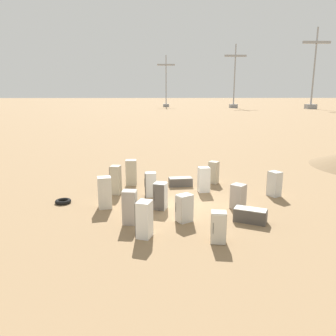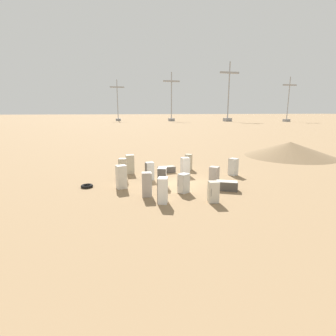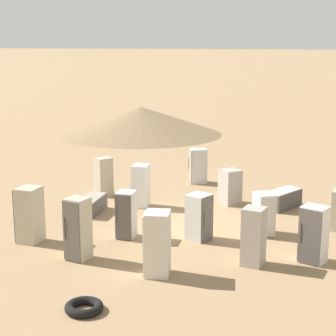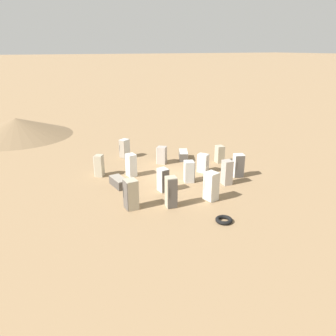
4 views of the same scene
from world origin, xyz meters
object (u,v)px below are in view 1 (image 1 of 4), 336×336
object	(u,v)px
discarded_fridge_5	(218,227)
discarded_fridge_7	(130,207)
discarded_fridge_10	(105,192)
discarded_fridge_0	(150,185)
discarded_fridge_9	(204,180)
discarded_fridge_14	(131,172)
discarded_fridge_12	(180,182)
power_pylon_3	(166,91)
discarded_fridge_4	(116,180)
power_pylon_1	(313,84)
discarded_fridge_6	(238,196)
discarded_fridge_13	(160,196)
discarded_fridge_2	(250,215)
discarded_fridge_11	(274,184)
power_pylon_2	(234,89)
discarded_fridge_8	(214,172)
discarded_fridge_1	(144,219)
scrap_tire	(63,201)
discarded_fridge_3	(184,208)

from	to	relation	value
discarded_fridge_5	discarded_fridge_7	world-z (taller)	discarded_fridge_7
discarded_fridge_7	discarded_fridge_10	size ratio (longest dim) A/B	0.95
discarded_fridge_0	discarded_fridge_10	xyz separation A→B (m)	(-2.62, -2.08, 0.14)
discarded_fridge_5	discarded_fridge_9	size ratio (longest dim) A/B	0.84
discarded_fridge_7	discarded_fridge_14	world-z (taller)	discarded_fridge_14
discarded_fridge_10	discarded_fridge_12	world-z (taller)	discarded_fridge_10
power_pylon_3	discarded_fridge_0	distance (m)	147.27
discarded_fridge_4	discarded_fridge_12	bearing A→B (deg)	-57.77
discarded_fridge_9	power_pylon_1	bearing A→B (deg)	145.71
discarded_fridge_6	discarded_fridge_13	size ratio (longest dim) A/B	0.92
discarded_fridge_0	discarded_fridge_5	distance (m)	7.53
discarded_fridge_9	discarded_fridge_14	size ratio (longest dim) A/B	0.92
discarded_fridge_12	discarded_fridge_5	bearing A→B (deg)	-179.70
discarded_fridge_10	discarded_fridge_6	bearing A→B (deg)	-14.90
discarded_fridge_2	discarded_fridge_11	world-z (taller)	discarded_fridge_11
discarded_fridge_9	discarded_fridge_12	xyz separation A→B (m)	(-1.47, 1.50, -0.55)
discarded_fridge_0	discarded_fridge_7	size ratio (longest dim) A/B	0.90
power_pylon_2	power_pylon_3	bearing A→B (deg)	158.80
discarded_fridge_5	discarded_fridge_6	distance (m)	4.88
discarded_fridge_7	discarded_fridge_8	xyz separation A→B (m)	(5.63, 7.57, -0.06)
discarded_fridge_2	discarded_fridge_5	xyz separation A→B (m)	(-2.11, -2.30, 0.36)
discarded_fridge_2	discarded_fridge_13	bearing A→B (deg)	91.04
power_pylon_2	discarded_fridge_7	bearing A→B (deg)	-105.28
discarded_fridge_6	discarded_fridge_7	xyz separation A→B (m)	(-6.11, -2.12, 0.17)
discarded_fridge_9	discarded_fridge_4	bearing A→B (deg)	-93.37
discarded_fridge_4	discarded_fridge_6	distance (m)	8.01
discarded_fridge_9	discarded_fridge_10	xyz separation A→B (m)	(-6.22, -2.97, 0.08)
discarded_fridge_14	discarded_fridge_10	bearing A→B (deg)	-104.17
discarded_fridge_1	scrap_tire	size ratio (longest dim) A/B	1.81
discarded_fridge_2	discarded_fridge_0	bearing A→B (deg)	75.05
discarded_fridge_9	scrap_tire	distance (m)	9.17
discarded_fridge_2	discarded_fridge_7	bearing A→B (deg)	115.86
power_pylon_3	discarded_fridge_7	distance (m)	151.83
discarded_fridge_0	discarded_fridge_5	world-z (taller)	discarded_fridge_0
discarded_fridge_10	discarded_fridge_14	size ratio (longest dim) A/B	1.01
discarded_fridge_0	discarded_fridge_11	size ratio (longest dim) A/B	0.98
discarded_fridge_3	discarded_fridge_5	bearing A→B (deg)	175.24
discarded_fridge_1	discarded_fridge_4	world-z (taller)	discarded_fridge_4
scrap_tire	discarded_fridge_4	bearing A→B (deg)	30.06
discarded_fridge_6	discarded_fridge_9	distance (m)	3.64
discarded_fridge_2	scrap_tire	xyz separation A→B (m)	(-10.54, 3.41, -0.25)
power_pylon_2	discarded_fridge_13	size ratio (longest dim) A/B	18.35
power_pylon_1	discarded_fridge_7	xyz separation A→B (m)	(-69.36, -127.25, -9.58)
power_pylon_1	discarded_fridge_13	bearing A→B (deg)	-118.44
discarded_fridge_2	discarded_fridge_14	size ratio (longest dim) A/B	0.97
discarded_fridge_0	discarded_fridge_9	size ratio (longest dim) A/B	0.93
power_pylon_3	discarded_fridge_7	size ratio (longest dim) A/B	14.08
power_pylon_2	discarded_fridge_4	bearing A→B (deg)	-106.35
discarded_fridge_6	discarded_fridge_0	bearing A→B (deg)	-163.63
discarded_fridge_6	discarded_fridge_13	world-z (taller)	discarded_fridge_13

